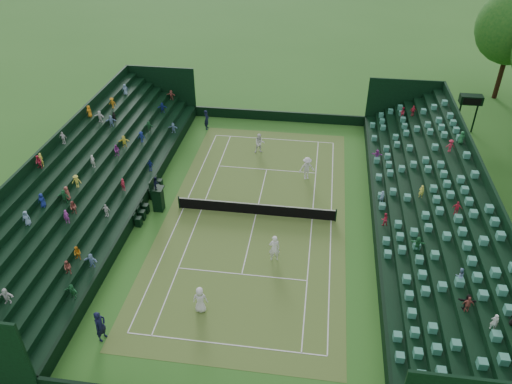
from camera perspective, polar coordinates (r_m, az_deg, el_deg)
ground at (r=36.69m, az=-0.00°, el=-2.59°), size 160.00×160.00×0.00m
court_surface at (r=36.69m, az=-0.00°, el=-2.58°), size 12.97×26.77×0.01m
perimeter_wall_north at (r=50.04m, az=2.59°, el=8.67°), size 17.17×0.20×1.00m
perimeter_wall_east at (r=36.42m, az=13.35°, el=-3.01°), size 0.20×31.77×1.00m
perimeter_wall_west at (r=38.30m, az=-12.67°, el=-0.86°), size 0.20×31.77×1.00m
north_grandstand at (r=36.56m, az=20.07°, el=-2.15°), size 6.60×32.00×4.90m
south_grandstand at (r=39.32m, az=-18.59°, el=0.90°), size 6.60×32.00×4.90m
tennis_net at (r=36.38m, az=-0.00°, el=-1.93°), size 11.67×0.10×1.06m
scoreboard_tower at (r=50.76m, az=23.33°, el=9.53°), size 2.00×1.00×3.70m
umpire_chair at (r=37.20m, az=-11.19°, el=-0.45°), size 0.91×0.91×2.86m
courtside_chairs at (r=38.25m, az=-12.10°, el=-1.04°), size 0.47×5.44×1.02m
player_near_west at (r=29.26m, az=-6.39°, el=-12.13°), size 0.90×0.63×1.75m
player_near_east at (r=32.23m, az=2.11°, el=-6.42°), size 0.81×0.63×1.97m
player_far_west at (r=44.06m, az=0.41°, el=5.58°), size 1.04×0.90×1.82m
player_far_east at (r=40.47m, az=5.84°, el=2.71°), size 1.42×1.07×1.95m
line_judge_north at (r=48.43m, az=-5.66°, el=8.23°), size 0.48×0.71×1.92m
line_judge_south at (r=28.87m, az=-17.36°, el=-14.41°), size 0.67×0.83×1.97m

